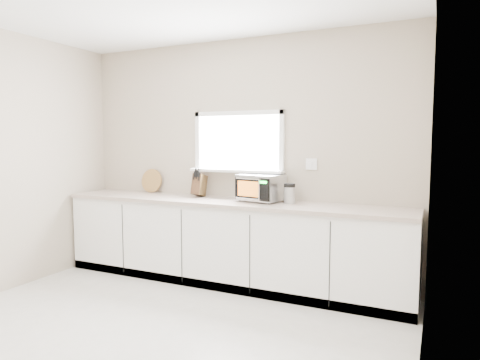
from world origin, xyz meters
The scene contains 8 objects.
ground centered at (0.00, 0.00, 0.00)m, with size 4.00×4.00×0.00m, color beige.
back_wall centered at (0.00, 2.00, 1.36)m, with size 4.00×0.17×2.70m.
cabinets centered at (0.00, 1.70, 0.44)m, with size 3.92×0.60×0.88m, color white.
countertop centered at (0.00, 1.69, 0.90)m, with size 3.92×0.64×0.04m, color #C2B1A0.
microwave centered at (0.36, 1.79, 1.07)m, with size 0.50×0.43×0.29m.
knife_block centered at (-0.42, 1.82, 1.06)m, with size 0.12×0.24×0.33m.
cutting_board centered at (-1.18, 1.94, 1.07)m, with size 0.30×0.30×0.02m, color #AA8042.
coffee_grinder centered at (0.69, 1.77, 1.02)m, with size 0.15×0.15×0.21m.
Camera 1 is at (2.08, -2.41, 1.56)m, focal length 32.00 mm.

